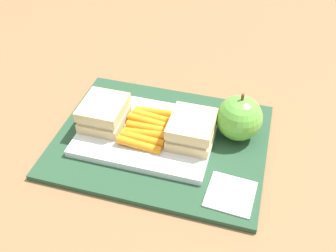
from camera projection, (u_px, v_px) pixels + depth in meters
ground_plane at (161, 142)px, 0.68m from camera, size 2.40×2.40×0.00m
lunchbag_mat at (161, 140)px, 0.67m from camera, size 0.36×0.28×0.01m
food_tray at (147, 133)px, 0.67m from camera, size 0.23×0.17×0.01m
sandwich_half_left at (104, 113)px, 0.67m from camera, size 0.07×0.08×0.04m
sandwich_half_right at (192, 130)px, 0.64m from camera, size 0.07×0.08×0.04m
carrot_sticks_bundle at (147, 128)px, 0.66m from camera, size 0.08×0.10×0.02m
apple at (239, 118)px, 0.65m from camera, size 0.08×0.08×0.09m
paper_napkin at (230, 194)px, 0.58m from camera, size 0.07×0.07×0.00m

